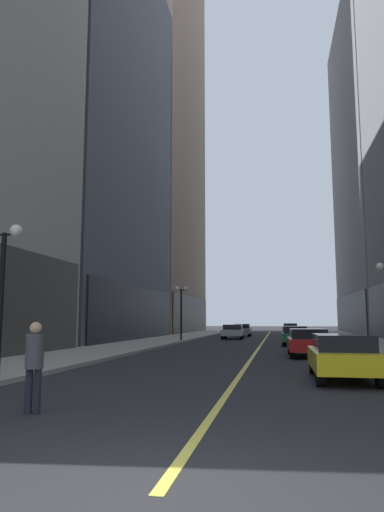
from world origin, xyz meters
The scene contains 15 objects.
ground_plane centered at (0.00, 35.00, 0.00)m, with size 200.00×200.00×0.00m, color #262628.
sidewalk_left centered at (-8.25, 35.00, 0.07)m, with size 4.50×78.00×0.15m, color #9E9991.
sidewalk_right centered at (8.25, 35.00, 0.07)m, with size 4.50×78.00×0.15m, color #9E9991.
lane_centre_stripe centered at (0.00, 35.00, 0.00)m, with size 0.16×70.00×0.01m, color #E5D64C.
building_left_mid centered at (-16.03, 34.50, 18.92)m, with size 11.27×24.00×38.01m.
building_left_far centered at (-17.55, 60.00, 32.00)m, with size 14.29×26.00×64.15m.
car_yellow centered at (3.05, 9.75, 0.72)m, with size 1.77×4.29×1.32m.
car_red centered at (2.62, 18.82, 0.72)m, with size 1.89×4.38×1.32m.
car_green centered at (2.39, 29.02, 0.72)m, with size 1.90×4.64×1.32m.
car_silver centered at (-2.93, 39.73, 0.72)m, with size 1.97×4.20×1.32m.
car_grey centered at (-2.62, 47.19, 0.72)m, with size 1.87×4.07×1.32m.
car_navy centered at (2.71, 57.66, 0.72)m, with size 1.94×4.70×1.32m.
pedestrian_with_orange_bag centered at (-3.31, 3.62, 0.99)m, with size 0.40×0.40×1.69m.
street_lamp_left_near centered at (-6.40, 7.33, 3.26)m, with size 1.06×0.36×4.43m.
street_lamp_left_far centered at (-6.40, 32.61, 3.26)m, with size 1.06×0.36×4.43m.
Camera 1 is at (1.23, -4.81, 1.73)m, focal length 33.24 mm.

